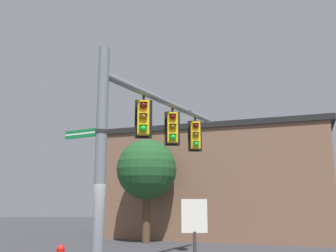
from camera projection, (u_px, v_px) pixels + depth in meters
signal_pole at (101, 162)px, 9.51m from camera, size 0.29×0.29×6.13m
mast_arm at (168, 103)px, 12.87m from camera, size 3.89×5.84×0.20m
traffic_light_nearest_pole at (143, 118)px, 11.43m from camera, size 0.54×0.49×1.31m
traffic_light_mid_inner at (173, 127)px, 12.98m from camera, size 0.54×0.49×1.31m
traffic_light_mid_outer at (195, 135)px, 14.54m from camera, size 0.54×0.49×1.31m
street_name_sign at (92, 133)px, 9.82m from camera, size 1.23×0.87×0.22m
storefront_building at (218, 183)px, 21.93m from camera, size 13.95×10.58×6.16m
tree_by_storefront at (147, 170)px, 19.31m from camera, size 3.08×3.08×5.20m
historical_marker at (194, 231)px, 8.58m from camera, size 0.60×0.08×2.13m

